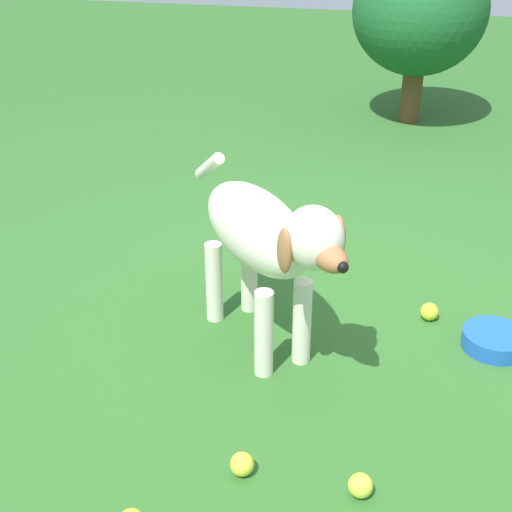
% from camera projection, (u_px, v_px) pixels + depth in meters
% --- Properties ---
extents(ground, '(14.00, 14.00, 0.00)m').
position_uv_depth(ground, '(328.00, 313.00, 2.62)').
color(ground, '#2D6026').
extents(dog, '(0.73, 0.67, 0.64)m').
position_uv_depth(dog, '(264.00, 237.00, 2.24)').
color(dog, silver).
rests_on(dog, ground).
extents(tennis_ball_0, '(0.07, 0.07, 0.07)m').
position_uv_depth(tennis_ball_0, '(242.00, 464.00, 1.90)').
color(tennis_ball_0, '#D3D839').
rests_on(tennis_ball_0, ground).
extents(tennis_ball_1, '(0.07, 0.07, 0.07)m').
position_uv_depth(tennis_ball_1, '(360.00, 485.00, 1.83)').
color(tennis_ball_1, '#C4DD3C').
rests_on(tennis_ball_1, ground).
extents(tennis_ball_3, '(0.07, 0.07, 0.07)m').
position_uv_depth(tennis_ball_3, '(429.00, 312.00, 2.57)').
color(tennis_ball_3, '#C8DE2F').
rests_on(tennis_ball_3, ground).
extents(water_bowl, '(0.22, 0.22, 0.06)m').
position_uv_depth(water_bowl, '(494.00, 340.00, 2.41)').
color(water_bowl, blue).
rests_on(water_bowl, ground).
extents(shrub_near, '(0.94, 0.84, 1.11)m').
position_uv_depth(shrub_near, '(420.00, 11.00, 4.40)').
color(shrub_near, brown).
rests_on(shrub_near, ground).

